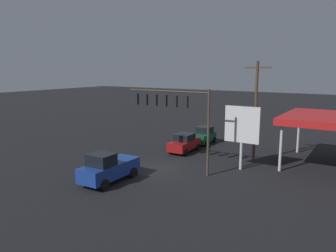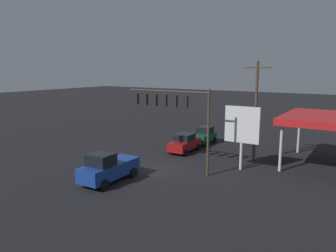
{
  "view_description": "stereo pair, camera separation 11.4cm",
  "coord_description": "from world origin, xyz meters",
  "px_view_note": "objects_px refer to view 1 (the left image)",
  "views": [
    {
      "loc": [
        -15.59,
        22.64,
        8.68
      ],
      "look_at": [
        0.0,
        -2.0,
        3.55
      ],
      "focal_mm": 35.0,
      "sensor_mm": 36.0,
      "label": 1
    },
    {
      "loc": [
        -15.68,
        22.58,
        8.68
      ],
      "look_at": [
        0.0,
        -2.0,
        3.55
      ],
      "focal_mm": 35.0,
      "sensor_mm": 36.0,
      "label": 2
    }
  ],
  "objects_px": {
    "traffic_signal_assembly": "(172,106)",
    "sedan_waiting": "(184,143)",
    "price_sign": "(242,126)",
    "utility_pole": "(256,109)",
    "pickup_parked": "(108,168)",
    "hatchback_crossing": "(204,135)"
  },
  "relations": [
    {
      "from": "traffic_signal_assembly",
      "to": "price_sign",
      "type": "distance_m",
      "value": 6.27
    },
    {
      "from": "price_sign",
      "to": "sedan_waiting",
      "type": "height_order",
      "value": "price_sign"
    },
    {
      "from": "pickup_parked",
      "to": "sedan_waiting",
      "type": "height_order",
      "value": "pickup_parked"
    },
    {
      "from": "utility_pole",
      "to": "price_sign",
      "type": "relative_size",
      "value": 1.69
    },
    {
      "from": "traffic_signal_assembly",
      "to": "hatchback_crossing",
      "type": "relative_size",
      "value": 2.06
    },
    {
      "from": "pickup_parked",
      "to": "traffic_signal_assembly",
      "type": "bearing_deg",
      "value": 156.0
    },
    {
      "from": "price_sign",
      "to": "sedan_waiting",
      "type": "relative_size",
      "value": 1.24
    },
    {
      "from": "traffic_signal_assembly",
      "to": "sedan_waiting",
      "type": "height_order",
      "value": "traffic_signal_assembly"
    },
    {
      "from": "utility_pole",
      "to": "price_sign",
      "type": "height_order",
      "value": "utility_pole"
    },
    {
      "from": "utility_pole",
      "to": "hatchback_crossing",
      "type": "relative_size",
      "value": 2.41
    },
    {
      "from": "hatchback_crossing",
      "to": "sedan_waiting",
      "type": "relative_size",
      "value": 0.87
    },
    {
      "from": "pickup_parked",
      "to": "hatchback_crossing",
      "type": "height_order",
      "value": "pickup_parked"
    },
    {
      "from": "utility_pole",
      "to": "sedan_waiting",
      "type": "distance_m",
      "value": 8.31
    },
    {
      "from": "utility_pole",
      "to": "price_sign",
      "type": "distance_m",
      "value": 3.42
    },
    {
      "from": "price_sign",
      "to": "pickup_parked",
      "type": "relative_size",
      "value": 1.06
    },
    {
      "from": "utility_pole",
      "to": "sedan_waiting",
      "type": "relative_size",
      "value": 2.09
    },
    {
      "from": "hatchback_crossing",
      "to": "sedan_waiting",
      "type": "height_order",
      "value": "hatchback_crossing"
    },
    {
      "from": "pickup_parked",
      "to": "hatchback_crossing",
      "type": "distance_m",
      "value": 15.91
    },
    {
      "from": "price_sign",
      "to": "sedan_waiting",
      "type": "distance_m",
      "value": 8.19
    },
    {
      "from": "hatchback_crossing",
      "to": "sedan_waiting",
      "type": "xyz_separation_m",
      "value": [
        0.01,
        4.62,
        0.0
      ]
    },
    {
      "from": "traffic_signal_assembly",
      "to": "sedan_waiting",
      "type": "xyz_separation_m",
      "value": [
        1.96,
        -5.78,
        -4.55
      ]
    },
    {
      "from": "traffic_signal_assembly",
      "to": "pickup_parked",
      "type": "distance_m",
      "value": 7.42
    }
  ]
}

